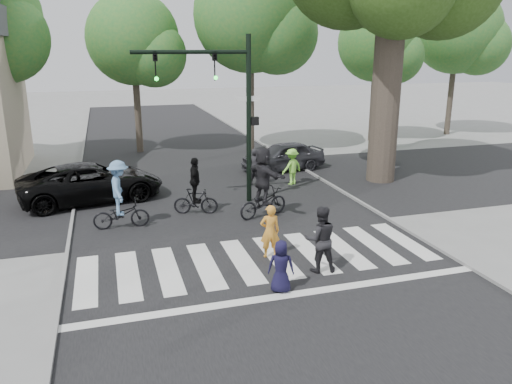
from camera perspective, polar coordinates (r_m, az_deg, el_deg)
ground at (r=12.86m, az=1.77°, el=-9.34°), size 120.00×120.00×0.00m
road_stem at (r=17.33m, az=-3.51°, el=-2.49°), size 10.00×70.00×0.01m
road_cross at (r=20.13m, az=-5.50°, el=0.14°), size 70.00×10.00×0.01m
curb_left at (r=16.95m, az=-20.38°, el=-3.78°), size 0.10×70.00×0.10m
curb_right at (r=19.05m, az=11.42°, el=-0.90°), size 0.10×70.00×0.10m
crosswalk at (r=13.43m, az=0.87°, el=-8.15°), size 10.00×3.85×0.01m
traffic_signal at (r=17.74m, az=-3.52°, el=10.84°), size 4.45×0.29×6.00m
bg_tree_2 at (r=27.68m, az=-13.30°, el=16.26°), size 5.04×4.80×8.40m
bg_tree_3 at (r=27.50m, az=0.17°, el=19.10°), size 6.30×6.00×10.20m
bg_tree_4 at (r=31.47m, az=14.18°, el=15.87°), size 4.83×4.60×8.15m
bg_tree_5 at (r=35.38m, az=22.57°, el=16.33°), size 5.67×5.40×9.30m
pedestrian_woman at (r=13.56m, az=1.60°, el=-4.52°), size 0.58×0.41×1.50m
pedestrian_child at (r=11.76m, az=2.87°, el=-8.49°), size 0.73×0.60×1.27m
pedestrian_adult at (r=12.79m, az=7.36°, el=-5.36°), size 0.95×0.80×1.75m
cyclist_left at (r=16.23m, az=-15.28°, el=-0.82°), size 1.75×1.14×2.20m
cyclist_mid at (r=17.18m, az=-6.95°, el=0.09°), size 1.58×0.99×1.98m
cyclist_right at (r=16.71m, az=0.83°, el=0.65°), size 2.00×1.84×2.39m
car_suv at (r=19.55m, az=-18.27°, el=1.07°), size 5.56×3.37×1.44m
car_grey at (r=23.34m, az=3.10°, el=4.11°), size 4.15×2.22×1.34m
bystander_hivis at (r=20.88m, az=4.12°, el=2.90°), size 1.12×0.90×1.52m
bystander_dark at (r=20.70m, az=-0.16°, el=2.89°), size 0.68×0.61×1.57m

